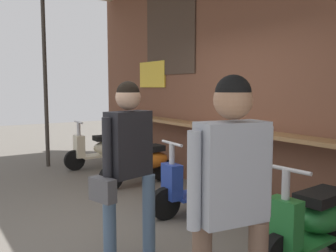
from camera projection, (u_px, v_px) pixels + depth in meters
The scene contains 8 objects.
ground_plane at pixel (129, 228), 4.29m from camera, with size 26.13×26.13×0.00m, color #605B54.
market_stall_facade at pixel (248, 58), 5.13m from camera, with size 9.33×2.08×3.75m.
scooter_cream at pixel (102, 148), 7.51m from camera, with size 0.47×1.40×0.97m.
scooter_orange at pixel (142, 162), 6.16m from camera, with size 0.47×1.40×0.97m.
scooter_blue at pixel (204, 183), 4.81m from camera, with size 0.49×1.40×0.97m.
scooter_green at pixel (314, 221), 3.45m from camera, with size 0.49×1.40×0.97m.
shopper_browsing at pixel (231, 186), 2.16m from camera, with size 0.29×0.58×1.71m.
shopper_passing at pixel (128, 155), 3.30m from camera, with size 0.39×0.67×1.69m.
Camera 1 is at (3.70, -1.92, 1.64)m, focal length 39.19 mm.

